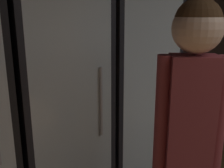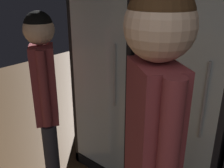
{
  "view_description": "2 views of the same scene",
  "coord_description": "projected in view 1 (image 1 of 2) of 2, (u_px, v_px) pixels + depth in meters",
  "views": [
    {
      "loc": [
        -2.08,
        0.91,
        1.67
      ],
      "look_at": [
        -0.92,
        2.64,
        1.1
      ],
      "focal_mm": 41.98,
      "sensor_mm": 36.0,
      "label": 1
    },
    {
      "loc": [
        -0.71,
        0.98,
        1.72
      ],
      "look_at": [
        -1.92,
        2.42,
        0.98
      ],
      "focal_mm": 40.77,
      "sensor_mm": 36.0,
      "label": 2
    }
  ],
  "objects": [
    {
      "name": "wall_back",
      "position": [
        161.0,
        38.0,
        2.89
      ],
      "size": [
        6.0,
        0.06,
        2.8
      ],
      "primitive_type": "cube",
      "color": "black",
      "rests_on": "ground"
    },
    {
      "name": "cooler_left",
      "position": [
        57.0,
        109.0,
        2.03
      ],
      "size": [
        0.66,
        0.59,
        1.93
      ],
      "color": "black",
      "rests_on": "ground"
    },
    {
      "name": "cooler_center",
      "position": [
        128.0,
        94.0,
        2.41
      ],
      "size": [
        0.66,
        0.59,
        1.93
      ],
      "color": "black",
      "rests_on": "ground"
    },
    {
      "name": "shopper_near",
      "position": [
        189.0,
        126.0,
        1.29
      ],
      "size": [
        0.29,
        0.25,
        1.74
      ],
      "color": "#384C66",
      "rests_on": "ground"
    }
  ]
}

